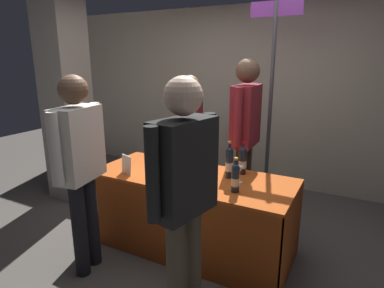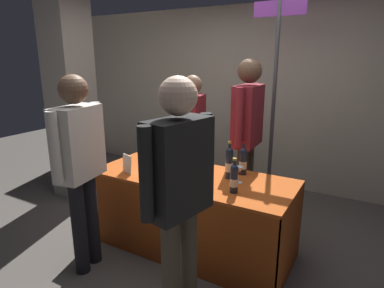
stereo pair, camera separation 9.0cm
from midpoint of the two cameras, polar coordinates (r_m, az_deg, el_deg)
The scene contains 20 objects.
ground_plane at distance 3.33m, azimuth -0.81°, elevation -17.47°, with size 12.00×12.00×0.00m, color #514C47.
back_partition at distance 4.73m, azimuth 11.24°, elevation 8.06°, with size 6.88×0.12×2.48m, color #B2A893.
concrete_pillar at distance 4.40m, azimuth -21.95°, elevation 9.96°, with size 0.46×0.46×2.97m, color gray.
tasting_table at distance 3.08m, azimuth -0.85°, elevation -9.32°, with size 1.85×0.77×0.73m.
featured_wine_bottle at distance 2.84m, azimuth -5.16°, elevation -4.08°, with size 0.07×0.07×0.30m.
display_bottle_0 at distance 2.77m, azimuth 1.69°, elevation -4.11°, with size 0.08×0.08×0.34m.
display_bottle_1 at distance 2.63m, azimuth 6.63°, elevation -5.83°, with size 0.07×0.07×0.29m.
display_bottle_2 at distance 3.04m, azimuth 8.01°, elevation -2.84°, with size 0.07×0.07×0.31m.
display_bottle_3 at distance 2.95m, azimuth -0.07°, elevation -3.31°, with size 0.08×0.08×0.30m.
display_bottle_4 at distance 3.39m, azimuth -6.60°, elevation -0.89°, with size 0.07×0.07×0.32m.
display_bottle_5 at distance 2.92m, azimuth 5.66°, elevation -3.21°, with size 0.07×0.07×0.34m.
wine_glass_near_vendor at distance 2.74m, azimuth -0.50°, elevation -5.58°, with size 0.07×0.07×0.13m.
wine_glass_mid at distance 2.84m, azimuth 7.38°, elevation -4.66°, with size 0.07×0.07×0.15m.
wine_glass_near_taster at distance 3.17m, azimuth -3.70°, elevation -2.63°, with size 0.06×0.06×0.13m.
brochure_stand at distance 3.09m, azimuth -12.23°, elevation -3.56°, with size 0.15×0.01×0.18m, color silver.
vendor_presenter at distance 3.45m, azimuth 8.58°, elevation 3.03°, with size 0.24×0.62×1.78m.
vendor_assistant at distance 3.88m, azimuth -1.05°, elevation 2.56°, with size 0.30×0.59×1.59m.
taster_foreground_right at distance 2.02m, azimuth -2.74°, elevation -7.36°, with size 0.29×0.59×1.69m.
taster_foreground_left at distance 2.77m, azimuth -19.96°, elevation -2.45°, with size 0.28×0.58×1.66m.
booth_signpost at distance 3.81m, azimuth 13.06°, elevation 9.62°, with size 0.56×0.04×2.40m.
Camera 1 is at (1.32, -2.48, 1.78)m, focal length 30.48 mm.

